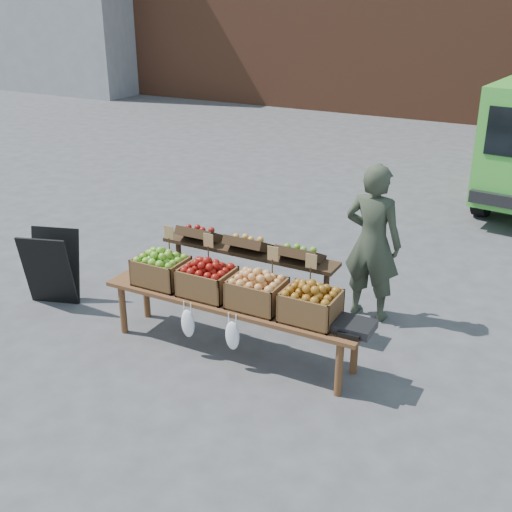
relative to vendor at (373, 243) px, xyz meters
The scene contains 10 objects.
ground 2.65m from the vendor, 138.21° to the right, with size 80.00×80.00×0.00m, color #4A4A4D.
vendor is the anchor object (origin of this frame).
chalkboard_sign 3.60m from the vendor, 157.09° to the right, with size 0.57×0.31×0.87m, color black, non-canonical shape.
back_table 1.37m from the vendor, 150.14° to the right, with size 2.10×0.44×1.04m, color #332314, non-canonical shape.
display_bench 1.76m from the vendor, 124.19° to the right, with size 2.70×0.56×0.57m, color brown, non-canonical shape.
crate_golden_apples 2.24m from the vendor, 141.96° to the right, with size 0.50×0.40×0.28m, color #529A15, non-canonical shape.
crate_russet_pears 1.84m from the vendor, 131.31° to the right, with size 0.50×0.40×0.28m, color maroon, non-canonical shape.
crate_red_apples 1.54m from the vendor, 115.64° to the right, with size 0.50×0.40×0.28m, color gold, non-canonical shape.
crate_green_apples 1.39m from the vendor, 94.63° to the right, with size 0.50×0.40×0.28m, color #8E5515, non-canonical shape.
weighing_scale 1.44m from the vendor, 77.19° to the right, with size 0.34×0.30×0.08m, color black.
Camera 1 is at (3.74, -4.50, 3.38)m, focal length 45.00 mm.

